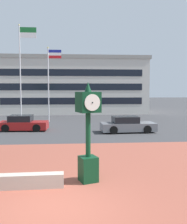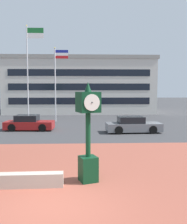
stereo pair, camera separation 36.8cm
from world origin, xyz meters
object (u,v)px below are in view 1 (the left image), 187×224
(car_street_near, at_px, (23,124))
(flagpole_primary, at_px, (22,64))
(flagpole_secondary, at_px, (50,78))
(street_clock, at_px, (88,131))
(car_street_mid, at_px, (127,125))
(civic_building, at_px, (72,85))

(car_street_near, xyz_separation_m, flagpole_primary, (-1.03, 5.93, 5.47))
(car_street_near, xyz_separation_m, flagpole_secondary, (1.79, 5.93, 4.01))
(car_street_near, bearing_deg, flagpole_primary, -167.36)
(street_clock, height_order, car_street_mid, street_clock)
(car_street_near, relative_size, civic_building, 0.19)
(street_clock, bearing_deg, flagpole_secondary, 79.29)
(street_clock, height_order, civic_building, civic_building)
(street_clock, bearing_deg, car_street_near, 90.86)
(flagpole_primary, distance_m, flagpole_secondary, 3.18)
(civic_building, bearing_deg, flagpole_secondary, -101.17)
(car_street_near, distance_m, flagpole_primary, 8.13)
(car_street_mid, height_order, flagpole_primary, flagpole_primary)
(street_clock, bearing_deg, flagpole_primary, 87.56)
(flagpole_secondary, bearing_deg, car_street_mid, -47.91)
(car_street_mid, xyz_separation_m, flagpole_secondary, (-6.75, 7.47, 4.01))
(flagpole_primary, bearing_deg, car_street_mid, -37.96)
(car_street_near, bearing_deg, car_street_mid, 82.55)
(civic_building, bearing_deg, car_street_near, -103.07)
(car_street_mid, relative_size, civic_building, 0.21)
(street_clock, xyz_separation_m, car_street_near, (-4.72, 12.59, -1.33))
(civic_building, bearing_deg, car_street_mid, -77.36)
(car_street_mid, bearing_deg, street_clock, -21.74)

